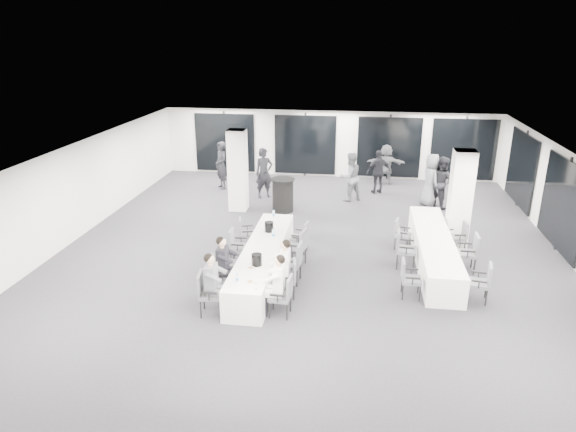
% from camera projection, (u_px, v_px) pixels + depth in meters
% --- Properties ---
extents(room, '(14.04, 16.04, 2.84)m').
position_uv_depth(room, '(343.00, 193.00, 15.12)').
color(room, '#26262B').
rests_on(room, ground).
extents(column_left, '(0.60, 0.60, 2.80)m').
position_uv_depth(column_left, '(238.00, 170.00, 17.55)').
color(column_left, white).
rests_on(column_left, floor).
extents(column_right, '(0.60, 0.60, 2.80)m').
position_uv_depth(column_right, '(460.00, 199.00, 14.58)').
color(column_right, white).
rests_on(column_right, floor).
extents(banquet_table_main, '(0.90, 5.00, 0.75)m').
position_uv_depth(banquet_table_main, '(263.00, 260.00, 13.08)').
color(banquet_table_main, white).
rests_on(banquet_table_main, floor).
extents(banquet_table_side, '(0.90, 5.00, 0.75)m').
position_uv_depth(banquet_table_side, '(434.00, 250.00, 13.72)').
color(banquet_table_side, white).
rests_on(banquet_table_side, floor).
extents(cocktail_table, '(0.83, 0.83, 1.15)m').
position_uv_depth(cocktail_table, '(283.00, 195.00, 17.65)').
color(cocktail_table, black).
rests_on(cocktail_table, floor).
extents(chair_main_left_near, '(0.55, 0.59, 0.97)m').
position_uv_depth(chair_main_left_near, '(207.00, 291.00, 11.17)').
color(chair_main_left_near, '#4B4D53').
rests_on(chair_main_left_near, floor).
extents(chair_main_left_second, '(0.57, 0.60, 0.94)m').
position_uv_depth(chair_main_left_second, '(219.00, 273.00, 12.06)').
color(chair_main_left_second, '#4B4D53').
rests_on(chair_main_left_second, floor).
extents(chair_main_left_mid, '(0.47, 0.52, 0.87)m').
position_uv_depth(chair_main_left_mid, '(227.00, 260.00, 12.80)').
color(chair_main_left_mid, '#4B4D53').
rests_on(chair_main_left_mid, floor).
extents(chair_main_left_fourth, '(0.48, 0.54, 0.93)m').
position_uv_depth(chair_main_left_fourth, '(236.00, 244.00, 13.70)').
color(chair_main_left_fourth, '#4B4D53').
rests_on(chair_main_left_fourth, floor).
extents(chair_main_left_far, '(0.54, 0.56, 0.89)m').
position_uv_depth(chair_main_left_far, '(245.00, 231.00, 14.65)').
color(chair_main_left_far, '#4B4D53').
rests_on(chair_main_left_far, floor).
extents(chair_main_right_near, '(0.50, 0.55, 0.93)m').
position_uv_depth(chair_main_right_near, '(284.00, 294.00, 11.10)').
color(chair_main_right_near, '#4B4D53').
rests_on(chair_main_right_near, floor).
extents(chair_main_right_second, '(0.53, 0.56, 0.91)m').
position_uv_depth(chair_main_right_second, '(289.00, 276.00, 11.91)').
color(chair_main_right_second, '#4B4D53').
rests_on(chair_main_right_second, floor).
extents(chair_main_right_mid, '(0.56, 0.62, 1.04)m').
position_uv_depth(chair_main_right_mid, '(294.00, 260.00, 12.57)').
color(chair_main_right_mid, '#4B4D53').
rests_on(chair_main_right_mid, floor).
extents(chair_main_right_fourth, '(0.63, 0.66, 1.03)m').
position_uv_depth(chair_main_right_fourth, '(298.00, 245.00, 13.47)').
color(chair_main_right_fourth, '#4B4D53').
rests_on(chair_main_right_fourth, floor).
extents(chair_main_right_far, '(0.50, 0.54, 0.89)m').
position_uv_depth(chair_main_right_far, '(302.00, 236.00, 14.32)').
color(chair_main_right_far, '#4B4D53').
rests_on(chair_main_right_far, floor).
extents(chair_side_left_near, '(0.47, 0.52, 0.92)m').
position_uv_depth(chair_side_left_near, '(408.00, 276.00, 11.90)').
color(chair_side_left_near, '#4B4D53').
rests_on(chair_side_left_near, floor).
extents(chair_side_left_mid, '(0.56, 0.61, 1.01)m').
position_uv_depth(chair_side_left_mid, '(403.00, 246.00, 13.42)').
color(chair_side_left_mid, '#4B4D53').
rests_on(chair_side_left_mid, floor).
extents(chair_side_left_far, '(0.53, 0.56, 0.87)m').
position_uv_depth(chair_side_left_far, '(400.00, 232.00, 14.60)').
color(chair_side_left_far, '#4B4D53').
rests_on(chair_side_left_far, floor).
extents(chair_side_right_near, '(0.55, 0.58, 0.93)m').
position_uv_depth(chair_side_right_near, '(483.00, 280.00, 11.69)').
color(chair_side_right_near, '#4B4D53').
rests_on(chair_side_right_near, floor).
extents(chair_side_right_mid, '(0.53, 0.59, 1.01)m').
position_uv_depth(chair_side_right_mid, '(470.00, 250.00, 13.18)').
color(chair_side_right_mid, '#4B4D53').
rests_on(chair_side_right_mid, floor).
extents(chair_side_right_far, '(0.50, 0.54, 0.87)m').
position_uv_depth(chair_side_right_far, '(460.00, 235.00, 14.43)').
color(chair_side_right_far, '#4B4D53').
rests_on(chair_side_right_far, floor).
extents(seated_guest_a, '(0.50, 0.38, 1.44)m').
position_uv_depth(seated_guest_a, '(214.00, 280.00, 11.07)').
color(seated_guest_a, '#5C5F64').
rests_on(seated_guest_a, floor).
extents(seated_guest_b, '(0.50, 0.38, 1.44)m').
position_uv_depth(seated_guest_b, '(225.00, 262.00, 11.96)').
color(seated_guest_b, black).
rests_on(seated_guest_b, floor).
extents(seated_guest_c, '(0.50, 0.38, 1.44)m').
position_uv_depth(seated_guest_c, '(276.00, 281.00, 11.03)').
color(seated_guest_c, white).
rests_on(seated_guest_c, floor).
extents(seated_guest_d, '(0.50, 0.38, 1.44)m').
position_uv_depth(seated_guest_d, '(282.00, 265.00, 11.81)').
color(seated_guest_d, white).
rests_on(seated_guest_d, floor).
extents(standing_guest_a, '(0.98, 0.93, 2.12)m').
position_uv_depth(standing_guest_a, '(264.00, 170.00, 18.97)').
color(standing_guest_a, black).
rests_on(standing_guest_a, floor).
extents(standing_guest_b, '(1.15, 1.05, 2.03)m').
position_uv_depth(standing_guest_b, '(350.00, 174.00, 18.62)').
color(standing_guest_b, '#5C5F64').
rests_on(standing_guest_b, floor).
extents(standing_guest_d, '(1.28, 1.01, 1.90)m').
position_uv_depth(standing_guest_d, '(379.00, 169.00, 19.50)').
color(standing_guest_d, black).
rests_on(standing_guest_d, floor).
extents(standing_guest_e, '(0.91, 1.17, 2.13)m').
position_uv_depth(standing_guest_e, '(431.00, 177.00, 18.06)').
color(standing_guest_e, '#5C5F64').
rests_on(standing_guest_e, floor).
extents(standing_guest_f, '(1.72, 0.69, 1.86)m').
position_uv_depth(standing_guest_f, '(386.00, 162.00, 20.72)').
color(standing_guest_f, '#5C5F64').
rests_on(standing_guest_f, floor).
extents(standing_guest_g, '(0.97, 0.99, 2.11)m').
position_uv_depth(standing_guest_g, '(221.00, 162.00, 20.08)').
color(standing_guest_g, black).
rests_on(standing_guest_g, floor).
extents(standing_guest_h, '(1.05, 1.17, 2.07)m').
position_uv_depth(standing_guest_h, '(442.00, 179.00, 17.90)').
color(standing_guest_h, black).
rests_on(standing_guest_h, floor).
extents(ice_bucket_near, '(0.24, 0.24, 0.28)m').
position_uv_depth(ice_bucket_near, '(257.00, 260.00, 11.90)').
color(ice_bucket_near, black).
rests_on(ice_bucket_near, banquet_table_main).
extents(ice_bucket_far, '(0.24, 0.24, 0.27)m').
position_uv_depth(ice_bucket_far, '(269.00, 227.00, 13.91)').
color(ice_bucket_far, black).
rests_on(ice_bucket_far, banquet_table_main).
extents(water_bottle_a, '(0.06, 0.06, 0.20)m').
position_uv_depth(water_bottle_a, '(237.00, 278.00, 11.09)').
color(water_bottle_a, silver).
rests_on(water_bottle_a, banquet_table_main).
extents(water_bottle_b, '(0.08, 0.08, 0.24)m').
position_uv_depth(water_bottle_b, '(273.00, 234.00, 13.47)').
color(water_bottle_b, silver).
rests_on(water_bottle_b, banquet_table_main).
extents(water_bottle_c, '(0.07, 0.07, 0.21)m').
position_uv_depth(water_bottle_c, '(274.00, 214.00, 14.99)').
color(water_bottle_c, silver).
rests_on(water_bottle_c, banquet_table_main).
extents(plate_a, '(0.20, 0.20, 0.03)m').
position_uv_depth(plate_a, '(251.00, 268.00, 11.78)').
color(plate_a, white).
rests_on(plate_a, banquet_table_main).
extents(plate_b, '(0.21, 0.21, 0.03)m').
position_uv_depth(plate_b, '(250.00, 282.00, 11.12)').
color(plate_b, white).
rests_on(plate_b, banquet_table_main).
extents(plate_c, '(0.20, 0.20, 0.03)m').
position_uv_depth(plate_c, '(258.00, 257.00, 12.36)').
color(plate_c, white).
rests_on(plate_c, banquet_table_main).
extents(wine_glass, '(0.08, 0.08, 0.21)m').
position_uv_depth(wine_glass, '(256.00, 283.00, 10.78)').
color(wine_glass, silver).
rests_on(wine_glass, banquet_table_main).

